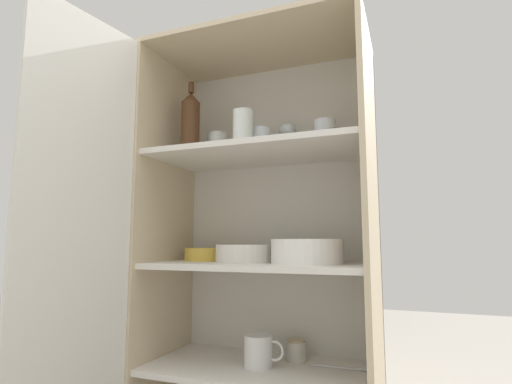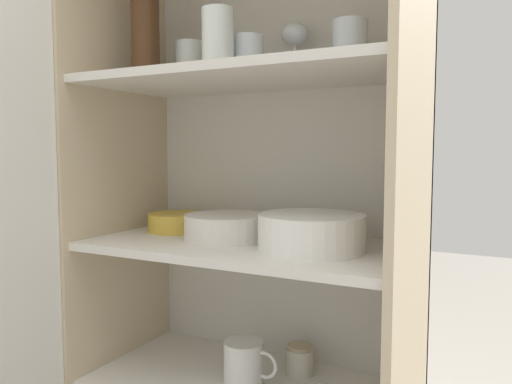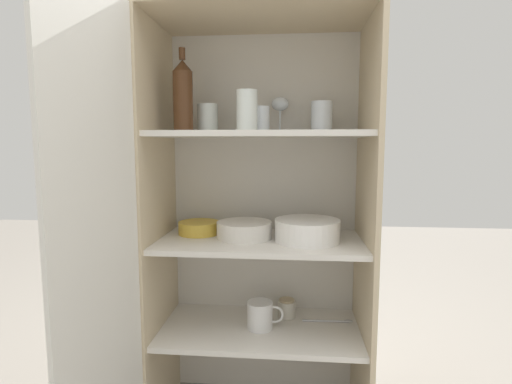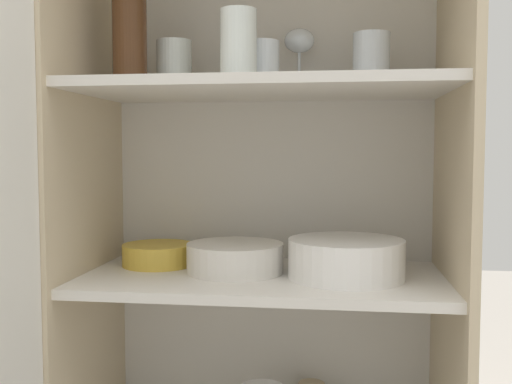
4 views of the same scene
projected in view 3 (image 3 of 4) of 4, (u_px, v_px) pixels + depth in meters
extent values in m
cube|color=silver|center=(264.00, 219.00, 1.69)|extent=(0.79, 0.02, 1.51)
cube|color=#CCB793|center=(160.00, 228.00, 1.53)|extent=(0.02, 0.42, 1.51)
cube|color=#CCB793|center=(366.00, 232.00, 1.46)|extent=(0.02, 0.42, 1.51)
cube|color=#CCB793|center=(260.00, 16.00, 1.40)|extent=(0.79, 0.42, 0.02)
cube|color=silver|center=(260.00, 329.00, 1.54)|extent=(0.76, 0.39, 0.02)
cube|color=silver|center=(260.00, 242.00, 1.50)|extent=(0.76, 0.39, 0.02)
cube|color=silver|center=(260.00, 134.00, 1.45)|extent=(0.76, 0.39, 0.02)
cube|color=silver|center=(98.00, 257.00, 1.13)|extent=(0.08, 0.39, 1.51)
cylinder|color=white|center=(208.00, 118.00, 1.54)|extent=(0.08, 0.08, 0.11)
cylinder|color=white|center=(259.00, 119.00, 1.47)|extent=(0.08, 0.08, 0.09)
cylinder|color=white|center=(247.00, 111.00, 1.39)|extent=(0.07, 0.07, 0.14)
cylinder|color=white|center=(322.00, 117.00, 1.50)|extent=(0.08, 0.08, 0.11)
cylinder|color=white|center=(280.00, 132.00, 1.58)|extent=(0.06, 0.06, 0.01)
cylinder|color=white|center=(280.00, 121.00, 1.57)|extent=(0.01, 0.01, 0.08)
ellipsoid|color=white|center=(280.00, 104.00, 1.57)|extent=(0.07, 0.07, 0.05)
cylinder|color=#4C2D19|center=(183.00, 102.00, 1.45)|extent=(0.07, 0.07, 0.21)
cone|color=#4C2D19|center=(182.00, 66.00, 1.43)|extent=(0.07, 0.07, 0.04)
cylinder|color=#4C2D19|center=(182.00, 54.00, 1.43)|extent=(0.02, 0.02, 0.04)
cylinder|color=white|center=(307.00, 240.00, 1.47)|extent=(0.24, 0.24, 0.01)
cylinder|color=white|center=(307.00, 238.00, 1.46)|extent=(0.24, 0.24, 0.01)
cylinder|color=white|center=(307.00, 235.00, 1.46)|extent=(0.24, 0.24, 0.01)
cylinder|color=white|center=(307.00, 233.00, 1.46)|extent=(0.24, 0.24, 0.01)
cylinder|color=white|center=(307.00, 230.00, 1.46)|extent=(0.24, 0.24, 0.01)
cylinder|color=white|center=(307.00, 228.00, 1.46)|extent=(0.24, 0.24, 0.01)
cylinder|color=white|center=(307.00, 226.00, 1.46)|extent=(0.24, 0.24, 0.01)
cylinder|color=white|center=(307.00, 223.00, 1.46)|extent=(0.24, 0.24, 0.01)
cylinder|color=white|center=(307.00, 221.00, 1.46)|extent=(0.24, 0.24, 0.01)
cylinder|color=silver|center=(244.00, 230.00, 1.51)|extent=(0.21, 0.21, 0.06)
torus|color=silver|center=(244.00, 223.00, 1.51)|extent=(0.20, 0.20, 0.01)
cylinder|color=gold|center=(199.00, 228.00, 1.58)|extent=(0.16, 0.16, 0.05)
torus|color=gold|center=(199.00, 223.00, 1.58)|extent=(0.16, 0.16, 0.01)
cylinder|color=white|center=(260.00, 315.00, 1.52)|extent=(0.10, 0.10, 0.10)
torus|color=white|center=(275.00, 314.00, 1.52)|extent=(0.07, 0.01, 0.07)
cylinder|color=beige|center=(287.00, 309.00, 1.63)|extent=(0.07, 0.07, 0.07)
cylinder|color=tan|center=(287.00, 300.00, 1.62)|extent=(0.06, 0.06, 0.01)
cylinder|color=silver|center=(325.00, 321.00, 1.58)|extent=(0.18, 0.01, 0.01)
ellipsoid|color=silver|center=(349.00, 321.00, 1.58)|extent=(0.04, 0.02, 0.01)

